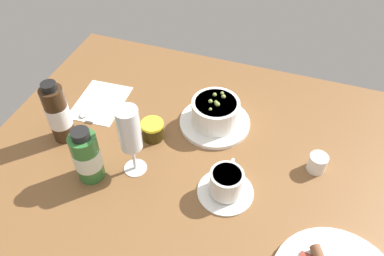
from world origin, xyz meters
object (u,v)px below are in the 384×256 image
(sauce_bottle_brown, at_px, (58,114))
(sauce_bottle_green, at_px, (87,156))
(cutlery_setting, at_px, (99,103))
(jam_jar, at_px, (153,130))
(porridge_bowl, at_px, (215,114))
(coffee_cup, at_px, (226,184))
(wine_glass, at_px, (129,132))
(creamer_jug, at_px, (318,163))

(sauce_bottle_brown, height_order, sauce_bottle_green, sauce_bottle_brown)
(cutlery_setting, relative_size, jam_jar, 3.07)
(porridge_bowl, bearing_deg, sauce_bottle_green, 48.66)
(sauce_bottle_brown, xyz_separation_m, sauce_bottle_green, (-0.13, 0.09, -0.01))
(porridge_bowl, xyz_separation_m, coffee_cup, (-0.09, 0.21, -0.01))
(cutlery_setting, height_order, jam_jar, jam_jar)
(coffee_cup, relative_size, sauce_bottle_brown, 0.74)
(wine_glass, distance_m, jam_jar, 0.15)
(sauce_bottle_brown, relative_size, sauce_bottle_green, 1.19)
(porridge_bowl, bearing_deg, cutlery_setting, 4.62)
(creamer_jug, height_order, sauce_bottle_green, sauce_bottle_green)
(creamer_jug, bearing_deg, cutlery_setting, -3.76)
(jam_jar, bearing_deg, porridge_bowl, -144.52)
(wine_glass, bearing_deg, sauce_bottle_brown, -9.67)
(coffee_cup, xyz_separation_m, wine_glass, (0.23, 0.00, 0.10))
(cutlery_setting, xyz_separation_m, sauce_bottle_brown, (0.02, 0.15, 0.08))
(cutlery_setting, height_order, sauce_bottle_green, sauce_bottle_green)
(porridge_bowl, height_order, jam_jar, porridge_bowl)
(cutlery_setting, height_order, sauce_bottle_brown, sauce_bottle_brown)
(coffee_cup, height_order, sauce_bottle_green, sauce_bottle_green)
(wine_glass, bearing_deg, porridge_bowl, -123.70)
(coffee_cup, xyz_separation_m, jam_jar, (0.23, -0.11, -0.01))
(cutlery_setting, distance_m, sauce_bottle_green, 0.27)
(cutlery_setting, bearing_deg, wine_glass, 137.44)
(wine_glass, xyz_separation_m, sauce_bottle_green, (0.09, 0.05, -0.06))
(jam_jar, distance_m, sauce_bottle_brown, 0.24)
(porridge_bowl, height_order, cutlery_setting, porridge_bowl)
(creamer_jug, relative_size, jam_jar, 0.92)
(cutlery_setting, distance_m, jam_jar, 0.21)
(coffee_cup, height_order, sauce_bottle_brown, sauce_bottle_brown)
(porridge_bowl, relative_size, cutlery_setting, 1.06)
(sauce_bottle_brown, bearing_deg, jam_jar, -161.69)
(coffee_cup, relative_size, wine_glass, 0.68)
(porridge_bowl, xyz_separation_m, wine_glass, (0.14, 0.21, 0.09))
(creamer_jug, distance_m, jam_jar, 0.42)
(cutlery_setting, xyz_separation_m, wine_glass, (-0.20, 0.18, 0.13))
(coffee_cup, distance_m, jam_jar, 0.25)
(porridge_bowl, height_order, creamer_jug, porridge_bowl)
(cutlery_setting, relative_size, sauce_bottle_green, 1.20)
(cutlery_setting, relative_size, creamer_jug, 3.32)
(cutlery_setting, relative_size, wine_glass, 0.93)
(cutlery_setting, bearing_deg, creamer_jug, 176.24)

